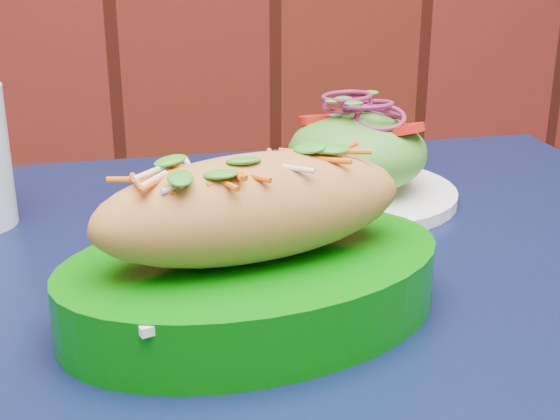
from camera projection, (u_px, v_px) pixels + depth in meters
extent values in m
cube|color=black|center=(309.00, 319.00, 0.58)|extent=(0.80, 0.80, 0.03)
cube|color=white|center=(253.00, 260.00, 0.54)|extent=(0.23, 0.17, 0.01)
ellipsoid|color=#CC7C40|center=(252.00, 207.00, 0.52)|extent=(0.23, 0.13, 0.07)
cylinder|color=white|center=(356.00, 194.00, 0.78)|extent=(0.20, 0.20, 0.01)
ellipsoid|color=#4C992D|center=(357.00, 152.00, 0.76)|extent=(0.14, 0.14, 0.08)
cylinder|color=red|center=(404.00, 124.00, 0.74)|extent=(0.04, 0.04, 0.01)
cylinder|color=red|center=(319.00, 115.00, 0.77)|extent=(0.04, 0.04, 0.01)
cylinder|color=red|center=(346.00, 110.00, 0.79)|extent=(0.04, 0.04, 0.01)
torus|color=#7B1B4B|center=(359.00, 109.00, 0.75)|extent=(0.05, 0.05, 0.00)
torus|color=#7B1B4B|center=(359.00, 105.00, 0.75)|extent=(0.05, 0.05, 0.00)
torus|color=#7B1B4B|center=(359.00, 101.00, 0.75)|extent=(0.05, 0.05, 0.00)
torus|color=#7B1B4B|center=(359.00, 97.00, 0.75)|extent=(0.05, 0.05, 0.00)
torus|color=#7B1B4B|center=(359.00, 93.00, 0.74)|extent=(0.05, 0.05, 0.00)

